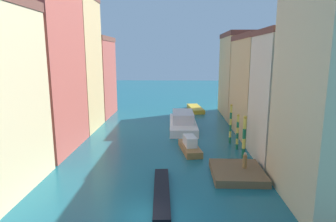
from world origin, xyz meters
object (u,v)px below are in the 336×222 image
object	(u,v)px
mooring_pole_1	(238,132)
motorboat_1	(195,109)
person_on_dock	(245,161)
mooring_pole_2	(231,124)
mooring_pole_0	(244,137)
gondola_black	(162,192)
motorboat_0	(190,146)
vaporetto_white	(183,122)
waterfront_dock	(237,172)

from	to	relation	value
mooring_pole_1	motorboat_1	size ratio (longest dim) A/B	0.54
person_on_dock	mooring_pole_2	size ratio (longest dim) A/B	0.30
mooring_pole_2	motorboat_1	xyz separation A→B (m)	(-2.96, 20.55, -2.09)
person_on_dock	mooring_pole_0	distance (m)	4.49
gondola_black	motorboat_0	distance (m)	10.53
person_on_dock	vaporetto_white	world-z (taller)	vaporetto_white
waterfront_dock	mooring_pole_1	world-z (taller)	mooring_pole_1
mooring_pole_1	vaporetto_white	size ratio (longest dim) A/B	0.38
gondola_black	motorboat_0	world-z (taller)	motorboat_0
waterfront_dock	motorboat_1	xyz separation A→B (m)	(-1.92, 30.21, 0.03)
mooring_pole_0	gondola_black	distance (m)	11.71
mooring_pole_2	mooring_pole_1	bearing A→B (deg)	-80.70
mooring_pole_0	vaporetto_white	bearing A→B (deg)	116.73
motorboat_1	waterfront_dock	bearing A→B (deg)	-86.36
mooring_pole_2	motorboat_1	bearing A→B (deg)	98.20
person_on_dock	gondola_black	xyz separation A→B (m)	(-7.20, -3.95, -1.12)
mooring_pole_0	vaporetto_white	size ratio (longest dim) A/B	0.42
gondola_black	waterfront_dock	bearing A→B (deg)	29.55
waterfront_dock	gondola_black	distance (m)	7.49
mooring_pole_2	person_on_dock	bearing A→B (deg)	-92.20
mooring_pole_0	vaporetto_white	world-z (taller)	mooring_pole_0
gondola_black	person_on_dock	bearing A→B (deg)	28.75
waterfront_dock	mooring_pole_1	bearing A→B (deg)	79.03
vaporetto_white	gondola_black	size ratio (longest dim) A/B	1.29
person_on_dock	mooring_pole_2	xyz separation A→B (m)	(0.36, 9.40, 1.13)
mooring_pole_2	gondola_black	distance (m)	15.51
mooring_pole_0	motorboat_1	size ratio (longest dim) A/B	0.59
vaporetto_white	motorboat_1	size ratio (longest dim) A/B	1.41
mooring_pole_0	gondola_black	size ratio (longest dim) A/B	0.55
person_on_dock	motorboat_0	bearing A→B (deg)	126.44
waterfront_dock	mooring_pole_1	size ratio (longest dim) A/B	1.24
gondola_black	motorboat_0	size ratio (longest dim) A/B	1.52
waterfront_dock	motorboat_1	bearing A→B (deg)	93.64
mooring_pole_0	mooring_pole_2	xyz separation A→B (m)	(-0.48, 5.11, 0.14)
waterfront_dock	motorboat_0	bearing A→B (deg)	121.18
mooring_pole_2	motorboat_0	size ratio (longest dim) A/B	0.88
mooring_pole_1	gondola_black	distance (m)	13.72
person_on_dock	mooring_pole_1	xyz separation A→B (m)	(0.74, 7.08, 0.77)
motorboat_0	motorboat_1	bearing A→B (deg)	85.13
mooring_pole_0	mooring_pole_2	world-z (taller)	mooring_pole_2
motorboat_0	person_on_dock	bearing A→B (deg)	-53.56
mooring_pole_0	mooring_pole_1	xyz separation A→B (m)	(-0.10, 2.79, -0.22)
person_on_dock	gondola_black	bearing A→B (deg)	-151.25
gondola_black	motorboat_1	bearing A→B (deg)	82.28
mooring_pole_0	motorboat_1	xyz separation A→B (m)	(-3.45, 25.66, -1.95)
mooring_pole_1	gondola_black	xyz separation A→B (m)	(-7.94, -11.03, -1.90)
mooring_pole_0	mooring_pole_1	world-z (taller)	mooring_pole_0
gondola_black	motorboat_1	world-z (taller)	motorboat_1
mooring_pole_0	motorboat_0	xyz separation A→B (m)	(-5.47, 1.96, -1.69)
vaporetto_white	motorboat_0	bearing A→B (deg)	-86.47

